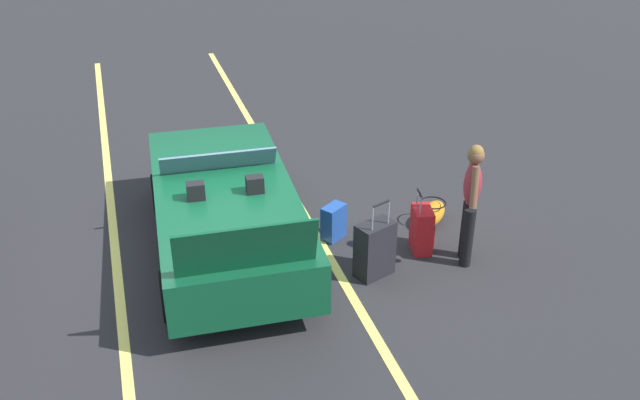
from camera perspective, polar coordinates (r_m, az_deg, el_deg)
ground_plane at (r=9.52m, az=-7.44°, el=-4.06°), size 80.00×80.00×0.00m
lot_line_near at (r=9.75m, az=-0.26°, el=-2.93°), size 18.00×0.12×0.01m
lot_line_mid at (r=9.45m, az=-16.19°, el=-5.34°), size 18.00×0.12×0.01m
convertible_car at (r=9.39m, az=-7.82°, el=-0.38°), size 4.23×2.01×1.53m
suitcase_large_black at (r=8.79m, az=4.45°, el=-4.01°), size 0.44×0.55×1.07m
suitcase_medium_bright at (r=9.39m, az=8.29°, el=-2.39°), size 0.44×0.33×0.88m
suitcase_small_carryon at (r=9.58m, az=1.11°, el=-1.83°), size 0.36×0.39×0.50m
duffel_bag at (r=10.10m, az=9.11°, el=-1.08°), size 0.66×0.67×0.34m
traveler_person at (r=8.95m, az=12.18°, el=0.16°), size 0.59×0.33×1.65m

